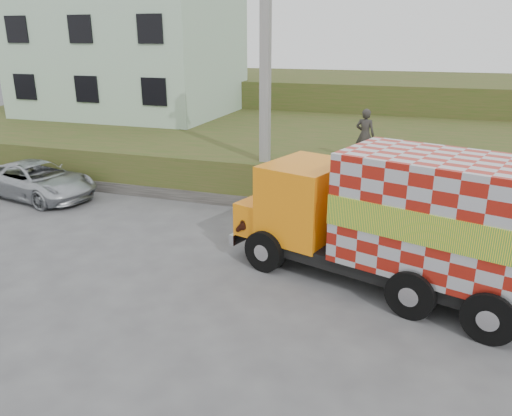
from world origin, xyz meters
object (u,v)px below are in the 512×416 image
(cargo_truck, at_px, (400,220))
(pedestrian, at_px, (365,135))
(utility_pole, at_px, (265,81))
(cow, at_px, (257,233))
(suv, at_px, (37,180))

(cargo_truck, relative_size, pedestrian, 4.33)
(utility_pole, height_order, pedestrian, utility_pole)
(cargo_truck, bearing_deg, pedestrian, 122.25)
(utility_pole, xyz_separation_m, cargo_truck, (4.58, -4.66, -2.46))
(cargo_truck, xyz_separation_m, cow, (-3.52, 0.73, -1.05))
(cargo_truck, relative_size, suv, 1.64)
(cargo_truck, relative_size, cow, 5.51)
(pedestrian, bearing_deg, cargo_truck, 113.05)
(suv, xyz_separation_m, pedestrian, (10.88, 2.97, 1.73))
(utility_pole, distance_m, cow, 5.37)
(cow, distance_m, pedestrian, 5.74)
(utility_pole, xyz_separation_m, cow, (1.05, -3.93, -3.51))
(suv, bearing_deg, utility_pole, -65.72)
(cow, bearing_deg, cargo_truck, -5.03)
(cow, bearing_deg, suv, 173.40)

